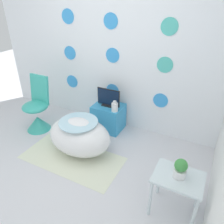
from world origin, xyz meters
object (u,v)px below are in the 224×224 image
(bathtub, at_px, (80,136))
(potted_plant_left, at_px, (180,169))
(tv, at_px, (108,98))
(chair, at_px, (37,114))
(vase, at_px, (115,107))

(bathtub, height_order, potted_plant_left, potted_plant_left)
(bathtub, height_order, tv, tv)
(chair, relative_size, vase, 5.27)
(tv, bearing_deg, bathtub, -96.45)
(vase, bearing_deg, bathtub, -113.02)
(chair, distance_m, vase, 1.28)
(chair, height_order, tv, chair)
(tv, bearing_deg, potted_plant_left, -39.20)
(bathtub, height_order, vase, vase)
(potted_plant_left, bearing_deg, vase, 140.24)
(tv, distance_m, vase, 0.21)
(bathtub, bearing_deg, potted_plant_left, -15.04)
(potted_plant_left, bearing_deg, bathtub, 164.96)
(vase, distance_m, potted_plant_left, 1.52)
(vase, xyz_separation_m, potted_plant_left, (1.17, -0.97, 0.09))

